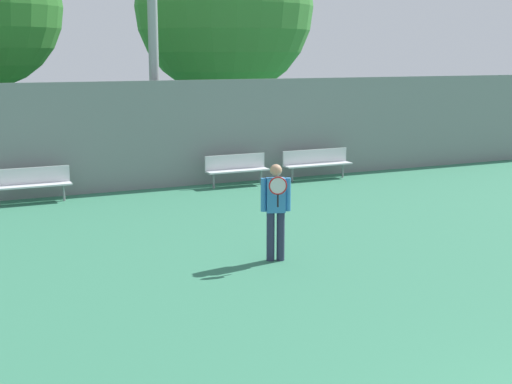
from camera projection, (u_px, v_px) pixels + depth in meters
name	position (u px, v px, depth m)	size (l,w,h in m)	color
tennis_player	(276.00, 207.00, 12.29)	(0.50, 0.47, 1.70)	#282D47
bench_courtside_far	(30.00, 181.00, 17.18)	(1.90, 0.40, 0.85)	silver
bench_adjacent_court	(236.00, 167.00, 19.42)	(1.76, 0.40, 0.85)	silver
bench_by_gate	(317.00, 161.00, 20.45)	(2.08, 0.40, 0.85)	silver
back_fence	(164.00, 135.00, 19.00)	(29.99, 0.06, 2.87)	gray
tree_dark_dense	(224.00, 7.00, 25.62)	(6.41, 6.41, 8.41)	brown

